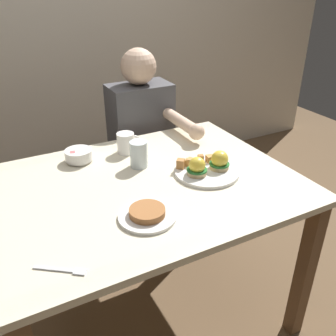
{
  "coord_description": "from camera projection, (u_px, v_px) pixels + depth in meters",
  "views": [
    {
      "loc": [
        -0.5,
        -1.14,
        1.47
      ],
      "look_at": [
        0.1,
        0.0,
        0.78
      ],
      "focal_mm": 38.86,
      "sensor_mm": 36.0,
      "label": 1
    }
  ],
  "objects": [
    {
      "name": "dining_table",
      "position": [
        146.0,
        205.0,
        1.5
      ],
      "size": [
        1.2,
        0.9,
        0.74
      ],
      "color": "beige",
      "rests_on": "ground_plane"
    },
    {
      "name": "side_plate",
      "position": [
        147.0,
        214.0,
        1.23
      ],
      "size": [
        0.2,
        0.2,
        0.04
      ],
      "color": "white",
      "rests_on": "dining_table"
    },
    {
      "name": "fruit_bowl",
      "position": [
        79.0,
        155.0,
        1.6
      ],
      "size": [
        0.12,
        0.12,
        0.06
      ],
      "color": "white",
      "rests_on": "dining_table"
    },
    {
      "name": "diner_person",
      "position": [
        144.0,
        138.0,
        2.07
      ],
      "size": [
        0.34,
        0.54,
        1.14
      ],
      "color": "#33333D",
      "rests_on": "ground_plane"
    },
    {
      "name": "ground_plane",
      "position": [
        149.0,
        311.0,
        1.8
      ],
      "size": [
        6.0,
        6.0,
        0.0
      ],
      "primitive_type": "plane",
      "color": "brown"
    },
    {
      "name": "eggs_benedict_plate",
      "position": [
        207.0,
        167.0,
        1.5
      ],
      "size": [
        0.27,
        0.27,
        0.09
      ],
      "color": "white",
      "rests_on": "dining_table"
    },
    {
      "name": "water_glass_near",
      "position": [
        139.0,
        156.0,
        1.55
      ],
      "size": [
        0.08,
        0.08,
        0.11
      ],
      "color": "silver",
      "rests_on": "dining_table"
    },
    {
      "name": "back_wall",
      "position": [
        46.0,
        4.0,
        2.35
      ],
      "size": [
        4.8,
        0.1,
        2.6
      ],
      "primitive_type": "cube",
      "color": "beige",
      "rests_on": "ground_plane"
    },
    {
      "name": "coffee_mug",
      "position": [
        126.0,
        142.0,
        1.67
      ],
      "size": [
        0.11,
        0.08,
        0.09
      ],
      "color": "white",
      "rests_on": "dining_table"
    },
    {
      "name": "fork",
      "position": [
        63.0,
        270.0,
        1.02
      ],
      "size": [
        0.14,
        0.11,
        0.0
      ],
      "color": "silver",
      "rests_on": "dining_table"
    }
  ]
}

